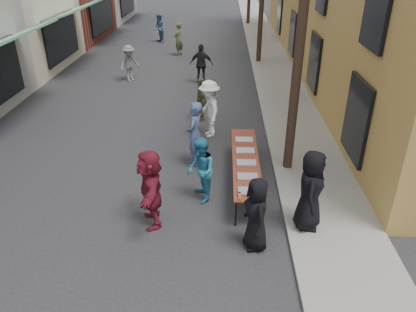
# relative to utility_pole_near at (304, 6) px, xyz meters

# --- Properties ---
(ground) EXTENTS (120.00, 120.00, 0.00)m
(ground) POSITION_rel_utility_pole_near_xyz_m (-4.30, -3.00, -4.50)
(ground) COLOR #28282B
(ground) RESTS_ON ground
(sidewalk) EXTENTS (2.20, 60.00, 0.10)m
(sidewalk) POSITION_rel_utility_pole_near_xyz_m (0.70, 12.00, -4.45)
(sidewalk) COLOR gray
(sidewalk) RESTS_ON ground
(utility_pole_near) EXTENTS (0.26, 0.26, 9.00)m
(utility_pole_near) POSITION_rel_utility_pole_near_xyz_m (0.00, 0.00, 0.00)
(utility_pole_near) COLOR #2D2116
(utility_pole_near) RESTS_ON ground
(serving_table) EXTENTS (0.70, 4.00, 0.75)m
(serving_table) POSITION_rel_utility_pole_near_xyz_m (-1.27, -0.86, -3.79)
(serving_table) COLOR maroon
(serving_table) RESTS_ON ground
(catering_tray_sausage) EXTENTS (0.50, 0.33, 0.08)m
(catering_tray_sausage) POSITION_rel_utility_pole_near_xyz_m (-1.27, -2.51, -3.71)
(catering_tray_sausage) COLOR maroon
(catering_tray_sausage) RESTS_ON serving_table
(catering_tray_foil_b) EXTENTS (0.50, 0.33, 0.08)m
(catering_tray_foil_b) POSITION_rel_utility_pole_near_xyz_m (-1.27, -1.86, -3.71)
(catering_tray_foil_b) COLOR #B2B2B7
(catering_tray_foil_b) RESTS_ON serving_table
(catering_tray_buns) EXTENTS (0.50, 0.33, 0.08)m
(catering_tray_buns) POSITION_rel_utility_pole_near_xyz_m (-1.27, -1.16, -3.71)
(catering_tray_buns) COLOR tan
(catering_tray_buns) RESTS_ON serving_table
(catering_tray_foil_d) EXTENTS (0.50, 0.33, 0.08)m
(catering_tray_foil_d) POSITION_rel_utility_pole_near_xyz_m (-1.27, -0.46, -3.71)
(catering_tray_foil_d) COLOR #B2B2B7
(catering_tray_foil_d) RESTS_ON serving_table
(catering_tray_buns_end) EXTENTS (0.50, 0.33, 0.08)m
(catering_tray_buns_end) POSITION_rel_utility_pole_near_xyz_m (-1.27, 0.24, -3.71)
(catering_tray_buns_end) COLOR tan
(catering_tray_buns_end) RESTS_ON serving_table
(condiment_jar_a) EXTENTS (0.07, 0.07, 0.08)m
(condiment_jar_a) POSITION_rel_utility_pole_near_xyz_m (-1.49, -2.81, -3.71)
(condiment_jar_a) COLOR #A57F26
(condiment_jar_a) RESTS_ON serving_table
(condiment_jar_b) EXTENTS (0.07, 0.07, 0.08)m
(condiment_jar_b) POSITION_rel_utility_pole_near_xyz_m (-1.49, -2.71, -3.71)
(condiment_jar_b) COLOR #A57F26
(condiment_jar_b) RESTS_ON serving_table
(condiment_jar_c) EXTENTS (0.07, 0.07, 0.08)m
(condiment_jar_c) POSITION_rel_utility_pole_near_xyz_m (-1.49, -2.61, -3.71)
(condiment_jar_c) COLOR #A57F26
(condiment_jar_c) RESTS_ON serving_table
(cup_stack) EXTENTS (0.08, 0.08, 0.12)m
(cup_stack) POSITION_rel_utility_pole_near_xyz_m (-1.07, -2.76, -3.69)
(cup_stack) COLOR tan
(cup_stack) RESTS_ON serving_table
(guest_front_a) EXTENTS (0.72, 0.92, 1.67)m
(guest_front_a) POSITION_rel_utility_pole_near_xyz_m (-1.16, -3.43, -3.67)
(guest_front_a) COLOR black
(guest_front_a) RESTS_ON ground
(guest_front_b) EXTENTS (0.61, 0.79, 1.94)m
(guest_front_b) POSITION_rel_utility_pole_near_xyz_m (-2.70, 0.22, -3.53)
(guest_front_b) COLOR #495C8E
(guest_front_b) RESTS_ON ground
(guest_front_c) EXTENTS (0.84, 0.97, 1.70)m
(guest_front_c) POSITION_rel_utility_pole_near_xyz_m (-2.43, -1.68, -3.65)
(guest_front_c) COLOR teal
(guest_front_c) RESTS_ON ground
(guest_front_d) EXTENTS (1.05, 1.40, 1.93)m
(guest_front_d) POSITION_rel_utility_pole_near_xyz_m (-2.36, 2.26, -3.53)
(guest_front_d) COLOR white
(guest_front_d) RESTS_ON ground
(guest_front_e) EXTENTS (0.57, 1.00, 1.61)m
(guest_front_e) POSITION_rel_utility_pole_near_xyz_m (-2.70, 3.68, -3.70)
(guest_front_e) COLOR brown
(guest_front_e) RESTS_ON ground
(guest_queue_back) EXTENTS (0.96, 1.83, 1.89)m
(guest_queue_back) POSITION_rel_utility_pole_near_xyz_m (-3.50, -2.69, -3.56)
(guest_queue_back) COLOR maroon
(guest_queue_back) RESTS_ON ground
(server) EXTENTS (0.79, 1.03, 1.89)m
(server) POSITION_rel_utility_pole_near_xyz_m (0.05, -2.80, -3.45)
(server) COLOR black
(server) RESTS_ON sidewalk
(passerby_left) EXTENTS (1.19, 1.23, 1.69)m
(passerby_left) POSITION_rel_utility_pole_near_xyz_m (-6.36, 8.42, -3.66)
(passerby_left) COLOR slate
(passerby_left) RESTS_ON ground
(passerby_mid) EXTENTS (1.09, 0.52, 1.81)m
(passerby_mid) POSITION_rel_utility_pole_near_xyz_m (-2.93, 8.18, -3.59)
(passerby_mid) COLOR black
(passerby_mid) RESTS_ON ground
(passerby_right) EXTENTS (0.67, 0.80, 1.88)m
(passerby_right) POSITION_rel_utility_pole_near_xyz_m (-4.56, 13.49, -3.56)
(passerby_right) COLOR #525C35
(passerby_right) RESTS_ON ground
(passerby_far) EXTENTS (1.04, 1.12, 1.84)m
(passerby_far) POSITION_rel_utility_pole_near_xyz_m (-6.18, 16.96, -3.58)
(passerby_far) COLOR #496E8E
(passerby_far) RESTS_ON ground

